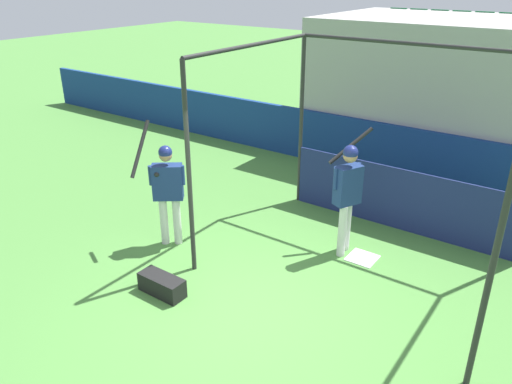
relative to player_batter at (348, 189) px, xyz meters
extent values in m
plane|color=#477F38|center=(-0.30, -2.17, -1.11)|extent=(60.00, 60.00, 0.00)
cube|color=navy|center=(-0.30, 3.49, -0.52)|extent=(24.00, 0.12, 1.20)
cube|color=#9E9E99|center=(-0.30, 5.55, 0.51)|extent=(5.40, 4.00, 3.25)
cube|color=#195B33|center=(-2.23, 3.95, 0.13)|extent=(0.45, 0.40, 0.10)
cube|color=#195B33|center=(-2.23, 4.13, 0.36)|extent=(0.45, 0.06, 0.40)
cube|color=#195B33|center=(-1.68, 3.95, 0.13)|extent=(0.45, 0.40, 0.10)
cube|color=#195B33|center=(-1.68, 4.13, 0.36)|extent=(0.45, 0.06, 0.40)
cube|color=#195B33|center=(-1.13, 3.95, 0.13)|extent=(0.45, 0.40, 0.10)
cube|color=#195B33|center=(-1.13, 4.13, 0.36)|extent=(0.45, 0.06, 0.40)
cube|color=#195B33|center=(-0.58, 3.95, 0.13)|extent=(0.45, 0.40, 0.10)
cube|color=#195B33|center=(-0.58, 4.13, 0.36)|extent=(0.45, 0.06, 0.40)
cube|color=#195B33|center=(-0.03, 3.95, 0.13)|extent=(0.45, 0.40, 0.10)
cube|color=#195B33|center=(-0.03, 4.13, 0.36)|extent=(0.45, 0.06, 0.40)
cube|color=#195B33|center=(0.52, 3.95, 0.13)|extent=(0.45, 0.40, 0.10)
cube|color=#195B33|center=(0.52, 4.13, 0.36)|extent=(0.45, 0.06, 0.40)
cube|color=#195B33|center=(1.07, 3.95, 0.13)|extent=(0.45, 0.40, 0.10)
cube|color=#195B33|center=(1.07, 4.13, 0.36)|extent=(0.45, 0.06, 0.40)
cube|color=#195B33|center=(-2.23, 4.75, 0.53)|extent=(0.45, 0.40, 0.10)
cube|color=#195B33|center=(-2.23, 4.93, 0.76)|extent=(0.45, 0.06, 0.40)
cube|color=#195B33|center=(-1.68, 4.75, 0.53)|extent=(0.45, 0.40, 0.10)
cube|color=#195B33|center=(-1.68, 4.93, 0.76)|extent=(0.45, 0.06, 0.40)
cube|color=#195B33|center=(-1.13, 4.75, 0.53)|extent=(0.45, 0.40, 0.10)
cube|color=#195B33|center=(-1.13, 4.93, 0.76)|extent=(0.45, 0.06, 0.40)
cube|color=#195B33|center=(-0.58, 4.75, 0.53)|extent=(0.45, 0.40, 0.10)
cube|color=#195B33|center=(-0.58, 4.93, 0.76)|extent=(0.45, 0.06, 0.40)
cube|color=#195B33|center=(-0.03, 4.75, 0.53)|extent=(0.45, 0.40, 0.10)
cube|color=#195B33|center=(-0.03, 4.93, 0.76)|extent=(0.45, 0.06, 0.40)
cube|color=#195B33|center=(0.52, 4.75, 0.53)|extent=(0.45, 0.40, 0.10)
cube|color=#195B33|center=(0.52, 4.93, 0.76)|extent=(0.45, 0.06, 0.40)
cube|color=#195B33|center=(1.07, 4.75, 0.53)|extent=(0.45, 0.40, 0.10)
cube|color=#195B33|center=(1.07, 4.93, 0.76)|extent=(0.45, 0.06, 0.40)
cube|color=#195B33|center=(-2.23, 5.55, 0.93)|extent=(0.45, 0.40, 0.10)
cube|color=#195B33|center=(-2.23, 5.73, 1.16)|extent=(0.45, 0.06, 0.40)
cube|color=#195B33|center=(-1.68, 5.55, 0.93)|extent=(0.45, 0.40, 0.10)
cube|color=#195B33|center=(-1.68, 5.73, 1.16)|extent=(0.45, 0.06, 0.40)
cube|color=#195B33|center=(-1.13, 5.55, 0.93)|extent=(0.45, 0.40, 0.10)
cube|color=#195B33|center=(-1.13, 5.73, 1.16)|extent=(0.45, 0.06, 0.40)
cube|color=#195B33|center=(-0.58, 5.55, 0.93)|extent=(0.45, 0.40, 0.10)
cube|color=#195B33|center=(-0.58, 5.73, 1.16)|extent=(0.45, 0.06, 0.40)
cube|color=#195B33|center=(-0.03, 5.55, 0.93)|extent=(0.45, 0.40, 0.10)
cube|color=#195B33|center=(-0.03, 5.73, 1.16)|extent=(0.45, 0.06, 0.40)
cube|color=#195B33|center=(0.52, 5.55, 0.93)|extent=(0.45, 0.40, 0.10)
cube|color=#195B33|center=(0.52, 5.73, 1.16)|extent=(0.45, 0.06, 0.40)
cube|color=#195B33|center=(1.07, 5.55, 0.93)|extent=(0.45, 0.40, 0.10)
cube|color=#195B33|center=(1.07, 5.73, 1.16)|extent=(0.45, 0.06, 0.40)
cube|color=#195B33|center=(-2.23, 6.35, 1.33)|extent=(0.45, 0.40, 0.10)
cube|color=#195B33|center=(-2.23, 6.53, 1.56)|extent=(0.45, 0.06, 0.40)
cube|color=#195B33|center=(-1.68, 6.35, 1.33)|extent=(0.45, 0.40, 0.10)
cube|color=#195B33|center=(-1.68, 6.53, 1.56)|extent=(0.45, 0.06, 0.40)
cube|color=#195B33|center=(-1.13, 6.35, 1.33)|extent=(0.45, 0.40, 0.10)
cube|color=#195B33|center=(-1.13, 6.53, 1.56)|extent=(0.45, 0.06, 0.40)
cube|color=#195B33|center=(-0.58, 6.35, 1.33)|extent=(0.45, 0.40, 0.10)
cube|color=#195B33|center=(-0.58, 6.53, 1.56)|extent=(0.45, 0.06, 0.40)
cube|color=#195B33|center=(-0.03, 6.35, 1.33)|extent=(0.45, 0.40, 0.10)
cube|color=#195B33|center=(-0.03, 6.53, 1.56)|extent=(0.45, 0.06, 0.40)
cube|color=#195B33|center=(0.52, 6.35, 1.33)|extent=(0.45, 0.40, 0.10)
cube|color=#195B33|center=(0.52, 6.53, 1.56)|extent=(0.45, 0.06, 0.40)
cube|color=#195B33|center=(-2.23, 7.15, 1.73)|extent=(0.45, 0.40, 0.10)
cube|color=#195B33|center=(-2.23, 7.33, 1.96)|extent=(0.45, 0.06, 0.40)
cube|color=#195B33|center=(-1.68, 7.15, 1.73)|extent=(0.45, 0.40, 0.10)
cube|color=#195B33|center=(-1.68, 7.33, 1.96)|extent=(0.45, 0.06, 0.40)
cube|color=#195B33|center=(-1.13, 7.15, 1.73)|extent=(0.45, 0.40, 0.10)
cube|color=#195B33|center=(-1.13, 7.33, 1.96)|extent=(0.45, 0.06, 0.40)
cube|color=#195B33|center=(-0.58, 7.15, 1.73)|extent=(0.45, 0.40, 0.10)
cube|color=#195B33|center=(-0.58, 7.33, 1.96)|extent=(0.45, 0.06, 0.40)
cube|color=#195B33|center=(-0.03, 7.15, 1.73)|extent=(0.45, 0.40, 0.10)
cube|color=#195B33|center=(-0.03, 7.33, 1.96)|extent=(0.45, 0.06, 0.40)
cube|color=#195B33|center=(0.52, 7.15, 1.73)|extent=(0.45, 0.40, 0.10)
cube|color=#195B33|center=(0.52, 7.33, 1.96)|extent=(0.45, 0.06, 0.40)
cylinder|color=#282828|center=(-1.63, -1.78, 0.47)|extent=(0.07, 0.07, 3.17)
cylinder|color=#282828|center=(2.41, -1.78, 0.47)|extent=(0.07, 0.07, 3.17)
cylinder|color=#282828|center=(-1.63, 1.31, 0.47)|extent=(0.07, 0.07, 3.17)
cylinder|color=#282828|center=(-1.63, -0.24, 2.06)|extent=(0.06, 3.09, 0.06)
cylinder|color=#282828|center=(0.39, 1.31, 2.06)|extent=(4.04, 0.06, 0.06)
cube|color=navy|center=(0.39, 1.29, -0.55)|extent=(3.97, 0.03, 1.12)
cube|color=white|center=(0.35, -0.01, -1.10)|extent=(0.44, 0.44, 0.02)
cylinder|color=silver|center=(0.02, -0.12, -0.67)|extent=(0.17, 0.17, 0.88)
cylinder|color=silver|center=(-0.01, 0.10, -0.67)|extent=(0.17, 0.17, 0.88)
cube|color=navy|center=(0.00, -0.01, 0.07)|extent=(0.38, 0.47, 0.62)
sphere|color=#A37556|center=(0.00, -0.01, 0.55)|extent=(0.22, 0.22, 0.22)
sphere|color=navy|center=(0.00, -0.01, 0.60)|extent=(0.23, 0.23, 0.23)
cylinder|color=navy|center=(-0.12, -0.19, 0.21)|extent=(0.09, 0.09, 0.34)
cylinder|color=navy|center=(0.06, 0.20, 0.21)|extent=(0.09, 0.09, 0.34)
cylinder|color=black|center=(-0.16, 0.34, 0.58)|extent=(0.48, 0.64, 0.54)
sphere|color=black|center=(0.13, 0.14, 0.33)|extent=(0.08, 0.08, 0.08)
cylinder|color=silver|center=(-2.38, -1.34, -0.70)|extent=(0.18, 0.18, 0.82)
cylinder|color=silver|center=(-2.56, -1.48, -0.70)|extent=(0.18, 0.18, 0.82)
cube|color=navy|center=(-2.47, -1.41, 0.00)|extent=(0.51, 0.47, 0.58)
sphere|color=#A37556|center=(-2.47, -1.41, 0.45)|extent=(0.21, 0.21, 0.21)
sphere|color=navy|center=(-2.47, -1.41, 0.50)|extent=(0.22, 0.22, 0.22)
cylinder|color=navy|center=(-2.25, -1.29, 0.13)|extent=(0.10, 0.10, 0.32)
cylinder|color=navy|center=(-2.64, -1.59, 0.13)|extent=(0.10, 0.10, 0.32)
cylinder|color=black|center=(-2.79, -1.64, 0.56)|extent=(0.19, 0.59, 0.80)
sphere|color=black|center=(-2.52, -1.58, 0.17)|extent=(0.08, 0.08, 0.08)
cube|color=black|center=(-1.57, -2.53, -0.97)|extent=(0.70, 0.28, 0.28)
camera|label=1|loc=(2.94, -6.56, 3.10)|focal=35.00mm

